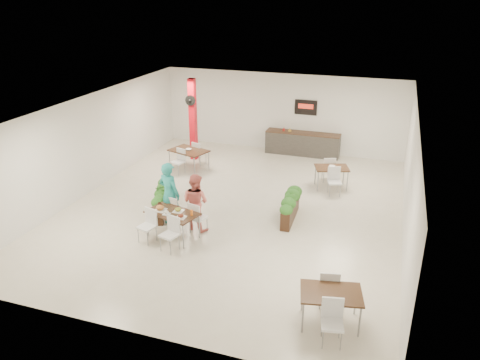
% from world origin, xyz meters
% --- Properties ---
extents(ground, '(12.00, 12.00, 0.00)m').
position_xyz_m(ground, '(0.00, 0.00, 0.00)').
color(ground, beige).
rests_on(ground, ground).
extents(room_shell, '(10.10, 12.10, 3.22)m').
position_xyz_m(room_shell, '(0.00, 0.00, 2.01)').
color(room_shell, white).
rests_on(room_shell, ground).
extents(red_column, '(0.40, 0.41, 3.20)m').
position_xyz_m(red_column, '(-3.00, 3.79, 1.64)').
color(red_column, red).
rests_on(red_column, ground).
extents(service_counter, '(3.00, 0.64, 2.20)m').
position_xyz_m(service_counter, '(1.00, 5.65, 0.49)').
color(service_counter, '#312F2C').
rests_on(service_counter, ground).
extents(main_table, '(1.60, 1.88, 0.92)m').
position_xyz_m(main_table, '(-1.00, -2.24, 0.64)').
color(main_table, black).
rests_on(main_table, ground).
extents(diner_man, '(0.79, 0.62, 1.90)m').
position_xyz_m(diner_man, '(-1.39, -1.58, 0.95)').
color(diner_man, teal).
rests_on(diner_man, ground).
extents(diner_woman, '(0.94, 0.82, 1.65)m').
position_xyz_m(diner_woman, '(-0.59, -1.58, 0.83)').
color(diner_woman, '#E66F66').
rests_on(diner_woman, ground).
extents(planter_left, '(0.84, 1.71, 0.92)m').
position_xyz_m(planter_left, '(-1.95, -1.02, 0.49)').
color(planter_left, black).
rests_on(planter_left, ground).
extents(planter_right, '(0.45, 1.72, 0.89)m').
position_xyz_m(planter_right, '(1.81, -0.19, 0.48)').
color(planter_right, black).
rests_on(planter_right, ground).
extents(side_table_a, '(1.60, 1.67, 0.92)m').
position_xyz_m(side_table_a, '(-2.71, 2.67, 0.64)').
color(side_table_a, black).
rests_on(side_table_a, ground).
extents(side_table_b, '(1.28, 1.67, 0.92)m').
position_xyz_m(side_table_b, '(2.61, 2.56, 0.62)').
color(side_table_b, black).
rests_on(side_table_b, ground).
extents(side_table_c, '(1.36, 1.67, 0.92)m').
position_xyz_m(side_table_c, '(3.60, -4.48, 0.63)').
color(side_table_c, black).
rests_on(side_table_c, ground).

